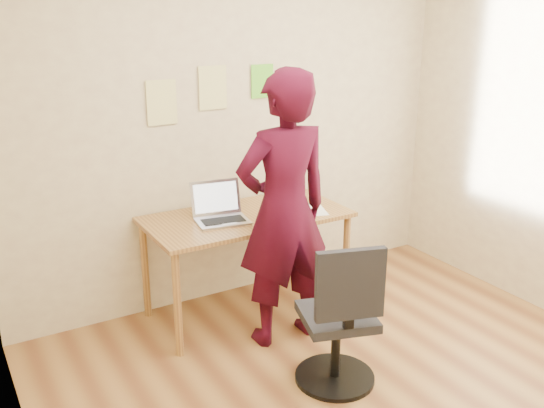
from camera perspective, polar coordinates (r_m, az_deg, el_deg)
room at (r=3.00m, az=12.21°, el=2.86°), size 3.58×3.58×2.78m
desk at (r=4.22m, az=-2.41°, el=-2.14°), size 1.40×0.70×0.74m
laptop at (r=4.09m, az=-4.92°, el=-0.80°), size 0.39×0.36×0.25m
paper_sheet at (r=4.31m, az=3.59°, el=-0.51°), size 0.29×0.34×0.00m
phone at (r=4.16m, az=2.36°, el=-1.14°), size 0.13×0.14×0.01m
wall_note_left at (r=4.16m, az=-10.33°, el=9.38°), size 0.21×0.00×0.30m
wall_note_mid at (r=4.29m, az=-5.59°, el=10.84°), size 0.21×0.00×0.30m
wall_note_right at (r=4.46m, az=-0.92°, el=11.48°), size 0.18×0.00×0.24m
office_chair at (r=3.53m, az=6.42°, el=-11.34°), size 0.50×0.51×0.91m
person at (r=3.80m, az=1.12°, el=-0.66°), size 0.66×0.44×1.79m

